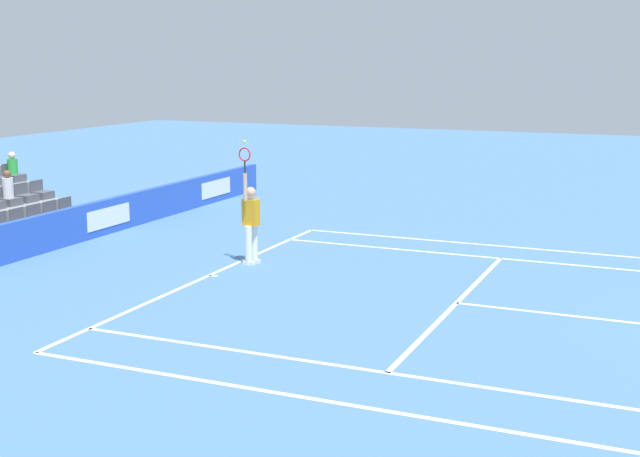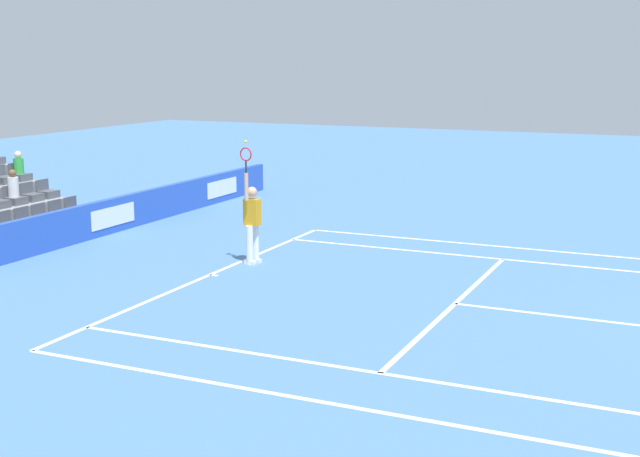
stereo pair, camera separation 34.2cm
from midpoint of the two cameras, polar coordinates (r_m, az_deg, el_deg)
name	(u,v)px [view 2 (the right image)]	position (r m, az deg, el deg)	size (l,w,h in m)	color
line_baseline	(210,275)	(19.07, -6.73, -3.03)	(10.97, 0.10, 0.01)	white
line_service	(455,304)	(16.98, 9.43, -4.89)	(8.23, 0.10, 0.01)	white
line_centre_service	(631,324)	(16.50, 20.27, -5.92)	(0.10, 6.40, 0.01)	white
line_singles_sideline_left	(409,378)	(13.10, 6.62, -9.70)	(0.10, 11.89, 0.01)	white
line_singles_sideline_right	(522,261)	(20.78, 13.60, -2.09)	(0.10, 11.89, 0.01)	white
line_doubles_sideline_left	(376,411)	(11.89, 4.56, -11.88)	(0.10, 11.89, 0.01)	white
line_doubles_sideline_right	(534,249)	(22.09, 14.27, -1.34)	(0.10, 11.89, 0.01)	white
line_centre_mark	(214,275)	(19.02, -6.47, -3.06)	(0.10, 0.20, 0.01)	white
sponsor_barrier	(35,235)	(21.83, -17.76, -0.44)	(22.84, 0.22, 0.93)	blue
tennis_player	(252,221)	(19.83, -3.98, 0.49)	(0.52, 0.38, 2.85)	white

